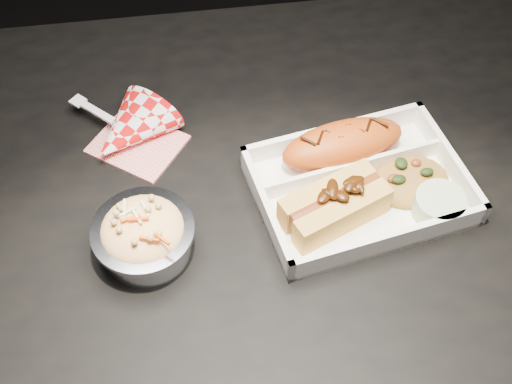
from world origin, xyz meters
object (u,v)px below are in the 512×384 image
(foil_coleslaw_cup, at_px, (144,234))
(hotdog, at_px, (335,204))
(fried_pastry, at_px, (343,144))
(napkin_fork, at_px, (128,132))
(food_tray, at_px, (358,188))
(dining_table, at_px, (262,252))

(foil_coleslaw_cup, bearing_deg, hotdog, 2.83)
(fried_pastry, distance_m, napkin_fork, 0.28)
(napkin_fork, bearing_deg, food_tray, 18.81)
(napkin_fork, bearing_deg, foil_coleslaw_cup, -41.14)
(fried_pastry, xyz_separation_m, hotdog, (-0.03, -0.09, -0.00))
(fried_pastry, bearing_deg, food_tray, -79.77)
(fried_pastry, relative_size, napkin_fork, 1.01)
(dining_table, bearing_deg, napkin_fork, 137.69)
(napkin_fork, bearing_deg, fried_pastry, 28.17)
(food_tray, distance_m, foil_coleslaw_cup, 0.27)
(dining_table, relative_size, fried_pastry, 7.46)
(dining_table, xyz_separation_m, foil_coleslaw_cup, (-0.14, -0.03, 0.12))
(food_tray, height_order, hotdog, hotdog)
(dining_table, distance_m, foil_coleslaw_cup, 0.19)
(fried_pastry, xyz_separation_m, napkin_fork, (-0.27, 0.07, -0.02))
(fried_pastry, xyz_separation_m, foil_coleslaw_cup, (-0.25, -0.10, -0.00))
(dining_table, relative_size, napkin_fork, 7.55)
(hotdog, bearing_deg, fried_pastry, 49.09)
(hotdog, distance_m, napkin_fork, 0.29)
(hotdog, height_order, foil_coleslaw_cup, foil_coleslaw_cup)
(dining_table, distance_m, hotdog, 0.15)
(fried_pastry, height_order, foil_coleslaw_cup, foil_coleslaw_cup)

